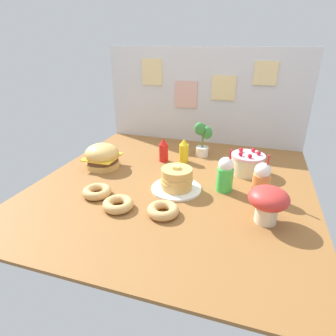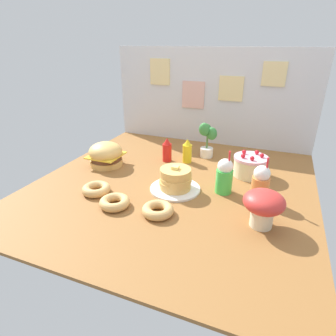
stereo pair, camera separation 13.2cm
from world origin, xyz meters
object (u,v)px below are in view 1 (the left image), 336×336
pancake_stack (177,180)px  mustard_bottle (184,151)px  potted_plant (203,138)px  cream_soda_cup (225,174)px  burger (102,156)px  donut_pink_glaze (97,191)px  orange_float_cup (261,181)px  donut_chocolate (118,204)px  ketchup_bottle (164,151)px  mushroom_stool (268,201)px  donut_vanilla (163,210)px  layer_cake (247,164)px

pancake_stack → mustard_bottle: bearing=99.2°
potted_plant → cream_soda_cup: bearing=-65.1°
mustard_bottle → potted_plant: size_ratio=0.66×
burger → pancake_stack: (67.29, -18.89, -2.29)cm
cream_soda_cup → mustard_bottle: bearing=134.0°
pancake_stack → mustard_bottle: mustard_bottle is taller
donut_pink_glaze → potted_plant: 105.56cm
burger → orange_float_cup: 122.05cm
donut_chocolate → ketchup_bottle: bearing=88.1°
burger → mushroom_stool: bearing=-17.7°
orange_float_cup → donut_pink_glaze: orange_float_cup is taller
burger → cream_soda_cup: 98.79cm
pancake_stack → donut_vanilla: bearing=-88.3°
mustard_bottle → orange_float_cup: 75.60cm
cream_soda_cup → orange_float_cup: size_ratio=1.00×
cream_soda_cup → potted_plant: (-27.21, 58.50, 4.60)cm
mustard_bottle → donut_vanilla: (8.98, -81.36, -6.34)cm
pancake_stack → potted_plant: size_ratio=1.11×
orange_float_cup → donut_pink_glaze: 106.31cm
donut_pink_glaze → mushroom_stool: bearing=1.4°
layer_cake → donut_pink_glaze: 112.84cm
ketchup_bottle → mushroom_stool: 106.03cm
cream_soda_cup → donut_chocolate: 72.67cm
ketchup_bottle → donut_chocolate: size_ratio=1.08×
burger → cream_soda_cup: bearing=-5.7°
pancake_stack → donut_pink_glaze: (-47.46, -23.76, -3.88)cm
burger → mushroom_stool: (125.26, -40.02, 3.94)cm
layer_cake → donut_chocolate: layer_cake is taller
cream_soda_cup → mushroom_stool: cream_soda_cup is taller
pancake_stack → donut_pink_glaze: bearing=-153.4°
orange_float_cup → mushroom_stool: size_ratio=1.36×
mustard_bottle → mushroom_stool: bearing=-46.9°
cream_soda_cup → potted_plant: size_ratio=0.98×
pancake_stack → orange_float_cup: bearing=6.8°
ketchup_bottle → mushroom_stool: bearing=-38.9°
burger → layer_cake: 113.67cm
donut_pink_glaze → mushroom_stool: (105.42, 2.64, 10.11)cm
donut_pink_glaze → donut_chocolate: size_ratio=1.00×
layer_cake → donut_pink_glaze: layer_cake is taller
donut_chocolate → cream_soda_cup: bearing=36.4°
burger → layer_cake: size_ratio=1.06×
cream_soda_cup → mushroom_stool: 40.51cm
cream_soda_cup → donut_pink_glaze: bearing=-157.3°
orange_float_cup → potted_plant: size_ratio=0.98×
burger → potted_plant: potted_plant is taller
burger → donut_pink_glaze: 47.44cm
pancake_stack → mushroom_stool: (57.97, -21.12, 6.23)cm
cream_soda_cup → potted_plant: bearing=114.9°
layer_cake → orange_float_cup: (10.14, -35.79, 4.04)cm
mustard_bottle → cream_soda_cup: bearing=-46.0°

